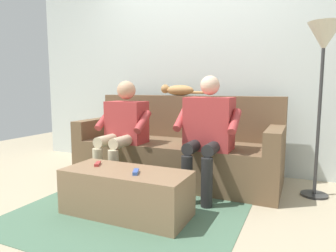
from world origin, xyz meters
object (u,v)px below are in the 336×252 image
at_px(couch, 178,151).
at_px(cat_on_backrest, 178,90).
at_px(floor_lamp, 323,49).
at_px(remote_red, 98,164).
at_px(remote_blue, 136,172).
at_px(person_left_seated, 208,128).
at_px(coffee_table, 126,192).
at_px(person_right_seated, 123,126).

distance_m(couch, cat_on_backrest, 0.74).
relative_size(couch, cat_on_backrest, 3.92).
bearing_deg(floor_lamp, couch, 0.17).
distance_m(remote_red, remote_blue, 0.43).
height_order(person_left_seated, remote_blue, person_left_seated).
xyz_separation_m(couch, remote_blue, (-0.12, 1.12, 0.07)).
relative_size(cat_on_backrest, remote_red, 4.72).
bearing_deg(cat_on_backrest, remote_blue, 99.44).
bearing_deg(couch, remote_red, 73.67).
bearing_deg(person_left_seated, remote_red, 41.41).
height_order(coffee_table, person_left_seated, person_left_seated).
xyz_separation_m(coffee_table, person_right_seated, (0.45, -0.67, 0.43)).
relative_size(coffee_table, cat_on_backrest, 1.81).
xyz_separation_m(remote_blue, floor_lamp, (-1.27, -1.13, 0.97)).
bearing_deg(couch, remote_blue, 95.87).
relative_size(person_left_seated, person_right_seated, 1.04).
bearing_deg(cat_on_backrest, person_right_seated, 63.71).
xyz_separation_m(cat_on_backrest, remote_blue, (-0.23, 1.40, -0.61)).
xyz_separation_m(cat_on_backrest, remote_red, (0.19, 1.31, -0.61)).
height_order(coffee_table, floor_lamp, floor_lamp).
bearing_deg(coffee_table, floor_lamp, -142.03).
xyz_separation_m(remote_red, remote_blue, (-0.42, 0.08, 0.00)).
distance_m(cat_on_backrest, remote_red, 1.46).
height_order(couch, person_right_seated, person_right_seated).
xyz_separation_m(person_right_seated, remote_red, (-0.15, 0.63, -0.24)).
bearing_deg(coffee_table, person_left_seated, -122.53).
relative_size(person_left_seated, remote_blue, 9.25).
bearing_deg(couch, coffee_table, 90.00).
xyz_separation_m(person_right_seated, remote_blue, (-0.57, 0.72, -0.24)).
distance_m(person_left_seated, remote_blue, 0.86).
relative_size(cat_on_backrest, floor_lamp, 0.35).
xyz_separation_m(coffee_table, cat_on_backrest, (0.12, -1.35, 0.80)).
xyz_separation_m(couch, person_right_seated, (0.45, 0.41, 0.30)).
height_order(person_left_seated, floor_lamp, floor_lamp).
height_order(person_right_seated, remote_red, person_right_seated).
bearing_deg(floor_lamp, person_right_seated, 12.57).
bearing_deg(remote_blue, coffee_table, -134.17).
height_order(person_left_seated, cat_on_backrest, person_left_seated).
bearing_deg(coffee_table, couch, -90.00).
bearing_deg(remote_red, coffee_table, -123.39).
xyz_separation_m(remote_red, floor_lamp, (-1.69, -1.04, 0.97)).
bearing_deg(remote_blue, cat_on_backrest, 165.86).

